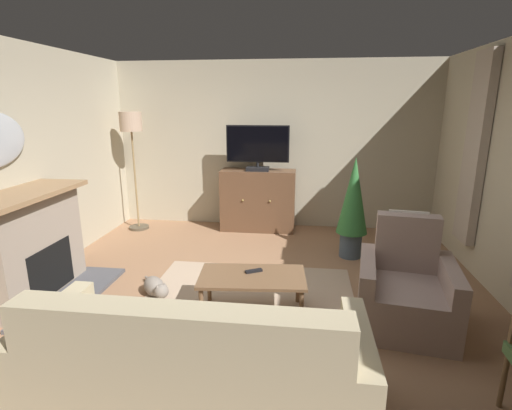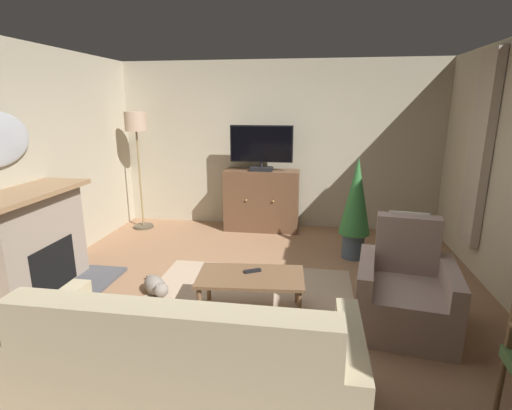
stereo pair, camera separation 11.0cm
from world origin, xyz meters
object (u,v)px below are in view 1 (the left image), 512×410
television (258,147)px  sofa_floral (195,374)px  armchair_in_far_corner (405,292)px  potted_plant_leafy_by_curtain (353,203)px  cat (155,287)px  tv_remote (254,271)px  floor_lamp (132,135)px  tv_cabinet (258,202)px  fireplace (30,248)px  coffee_table (252,280)px

television → sofa_floral: bearing=-88.9°
sofa_floral → armchair_in_far_corner: armchair_in_far_corner is taller
potted_plant_leafy_by_curtain → cat: potted_plant_leafy_by_curtain is taller
tv_remote → floor_lamp: floor_lamp is taller
tv_cabinet → tv_remote: tv_cabinet is taller
armchair_in_far_corner → floor_lamp: floor_lamp is taller
floor_lamp → potted_plant_leafy_by_curtain: bearing=-13.5°
floor_lamp → fireplace: bearing=-93.0°
fireplace → coffee_table: size_ratio=1.34×
potted_plant_leafy_by_curtain → floor_lamp: 3.53m
tv_cabinet → potted_plant_leafy_by_curtain: potted_plant_leafy_by_curtain is taller
tv_cabinet → fireplace: bearing=-129.0°
fireplace → television: (2.09, 2.53, 0.81)m
tv_cabinet → coffee_table: (0.26, -2.64, -0.11)m
sofa_floral → armchair_in_far_corner: (1.63, 1.35, -0.01)m
television → potted_plant_leafy_by_curtain: television is taller
sofa_floral → cat: 1.80m
tv_cabinet → cat: size_ratio=2.15×
fireplace → sofa_floral: size_ratio=0.65×
tv_cabinet → floor_lamp: (-1.97, -0.21, 1.06)m
tv_remote → potted_plant_leafy_by_curtain: 1.94m
sofa_floral → potted_plant_leafy_by_curtain: 3.27m
armchair_in_far_corner → floor_lamp: bearing=146.6°
television → cat: 2.80m
floor_lamp → cat: bearing=-62.5°
coffee_table → sofa_floral: sofa_floral is taller
potted_plant_leafy_by_curtain → fireplace: bearing=-155.6°
tv_cabinet → potted_plant_leafy_by_curtain: (1.38, -1.01, 0.28)m
tv_cabinet → floor_lamp: size_ratio=0.63×
cat → tv_cabinet: bearing=71.4°
fireplace → cat: (1.28, 0.16, -0.45)m
television → coffee_table: 2.79m
coffee_table → potted_plant_leafy_by_curtain: (1.12, 1.63, 0.39)m
cat → potted_plant_leafy_by_curtain: bearing=32.8°
armchair_in_far_corner → sofa_floral: bearing=-140.3°
fireplace → television: bearing=50.4°
coffee_table → television: bearing=95.8°
tv_cabinet → sofa_floral: 3.98m
cat → coffee_table: bearing=-11.5°
sofa_floral → potted_plant_leafy_by_curtain: size_ratio=1.62×
coffee_table → tv_cabinet: bearing=95.7°
television → tv_remote: (0.27, -2.51, -0.94)m
cat → floor_lamp: (-1.15, 2.21, 1.43)m
armchair_in_far_corner → floor_lamp: 4.56m
fireplace → sofa_floral: 2.59m
television → tv_remote: size_ratio=5.75×
fireplace → armchair_in_far_corner: 3.80m
television → potted_plant_leafy_by_curtain: (1.38, -0.96, -0.61)m
television → armchair_in_far_corner: 3.26m
coffee_table → cat: (-1.08, 0.22, -0.26)m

